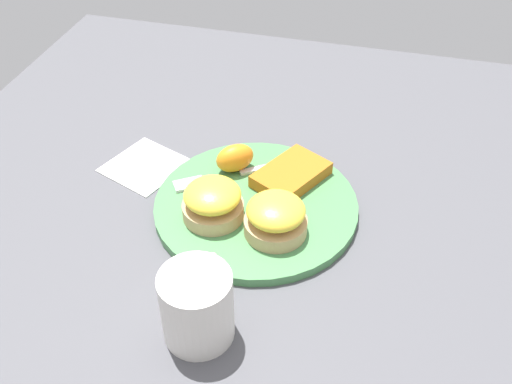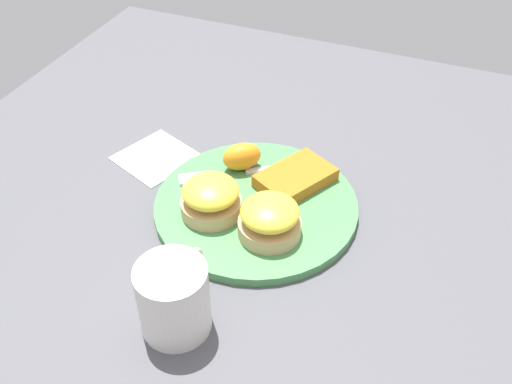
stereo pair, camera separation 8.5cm
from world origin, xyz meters
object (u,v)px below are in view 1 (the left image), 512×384
Objects in this scene: orange_wedge at (235,158)px; cup at (197,305)px; hashbrown_patty at (291,175)px; sandwich_benedict_right at (276,217)px; sandwich_benedict_left at (213,201)px; fork at (234,174)px.

cup is (-0.29, -0.04, 0.01)m from orange_wedge.
hashbrown_patty is 0.29m from cup.
cup is at bearing 163.71° from sandwich_benedict_right.
fork is (0.09, -0.00, -0.02)m from sandwich_benedict_left.
sandwich_benedict_right is at bearing -139.26° from fork.
sandwich_benedict_left is at bearing 12.67° from cup.
sandwich_benedict_right is (-0.01, -0.09, 0.00)m from sandwich_benedict_left.
cup is (-0.29, 0.05, 0.02)m from hashbrown_patty.
orange_wedge is at bearing -0.09° from sandwich_benedict_left.
sandwich_benedict_left is 0.09m from sandwich_benedict_right.
orange_wedge is at bearing 37.92° from sandwich_benedict_right.
sandwich_benedict_left and sandwich_benedict_right have the same top height.
sandwich_benedict_right reaches higher than hashbrown_patty.
sandwich_benedict_left is 0.78× the size of hashbrown_patty.
cup reaches higher than hashbrown_patty.
hashbrown_patty is at bearing 1.49° from sandwich_benedict_right.
sandwich_benedict_right is 1.44× the size of orange_wedge.
orange_wedge is at bearing 88.08° from hashbrown_patty.
fork is 1.65× the size of cup.
cup is at bearing -172.02° from orange_wedge.
sandwich_benedict_right is 0.18m from cup.
sandwich_benedict_left is 0.75× the size of cup.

